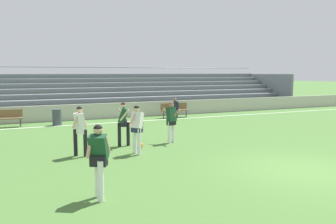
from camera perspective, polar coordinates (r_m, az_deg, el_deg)
name	(u,v)px	position (r m, az deg, el deg)	size (l,w,h in m)	color
ground_plane	(303,170)	(10.86, 21.50, -8.93)	(160.00, 160.00, 0.00)	#477033
field_line_sideline	(156,120)	(20.40, -2.03, -1.34)	(44.00, 0.12, 0.01)	white
sideline_wall	(145,109)	(22.13, -3.89, 0.48)	(48.00, 0.16, 0.93)	#BCB7AD
bleacher_stand	(121,91)	(25.89, -7.76, 3.42)	(27.78, 6.06, 3.24)	#9EA3AD
bench_near_bin	(4,117)	(19.55, -25.57, -0.73)	(1.80, 0.40, 0.90)	brown
bench_far_right	(175,109)	(21.55, 1.10, 0.54)	(1.80, 0.40, 0.90)	brown
trash_bin	(57,117)	(19.31, -17.92, -0.83)	(0.48, 0.48, 0.86)	#3D424C
spectator_seated	(175,106)	(21.43, 1.23, 0.92)	(0.36, 0.42, 1.21)	#2D2D38
player_white_challenging	(137,125)	(11.86, -5.18, -2.19)	(0.70, 0.52, 1.70)	white
player_dark_dropping_back	(124,120)	(13.23, -7.37, -1.32)	(0.52, 0.65, 1.69)	black
player_dark_overlapping	(99,155)	(7.78, -11.42, -7.00)	(0.64, 0.51, 1.69)	white
player_dark_pressing_high	(171,119)	(13.75, 0.55, -1.09)	(0.52, 0.69, 1.65)	white
player_white_wide_right	(80,127)	(11.88, -14.38, -2.35)	(0.59, 0.44, 1.70)	black
soccer_ball	(140,145)	(12.97, -4.64, -5.48)	(0.22, 0.22, 0.22)	orange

